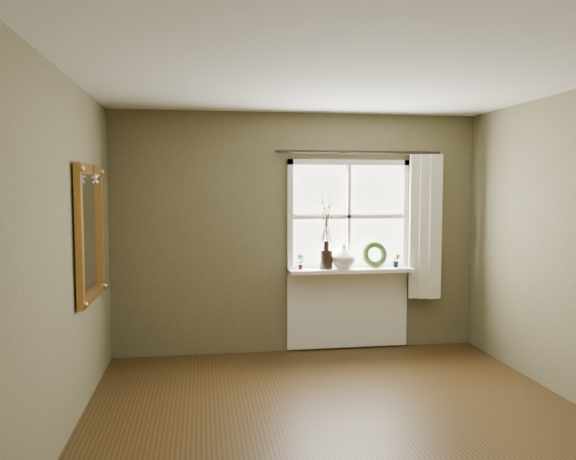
% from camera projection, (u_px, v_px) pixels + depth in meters
% --- Properties ---
extents(floor, '(4.50, 4.50, 0.00)m').
position_uv_depth(floor, '(353.00, 440.00, 3.99)').
color(floor, '#372511').
rests_on(floor, ground).
extents(ceiling, '(4.50, 4.50, 0.00)m').
position_uv_depth(ceiling, '(356.00, 68.00, 3.80)').
color(ceiling, silver).
rests_on(ceiling, ground).
extents(wall_back, '(4.00, 0.10, 2.60)m').
position_uv_depth(wall_back, '(298.00, 233.00, 6.16)').
color(wall_back, brown).
rests_on(wall_back, ground).
extents(wall_left, '(0.10, 4.50, 2.60)m').
position_uv_depth(wall_left, '(43.00, 264.00, 3.58)').
color(wall_left, brown).
rests_on(wall_left, ground).
extents(wall_front, '(4.00, 0.10, 2.60)m').
position_uv_depth(wall_front, '(566.00, 354.00, 1.63)').
color(wall_front, brown).
rests_on(wall_front, ground).
extents(window_frame, '(1.36, 0.06, 1.24)m').
position_uv_depth(window_frame, '(348.00, 216.00, 6.16)').
color(window_frame, white).
rests_on(window_frame, wall_back).
extents(window_sill, '(1.36, 0.26, 0.04)m').
position_uv_depth(window_sill, '(351.00, 270.00, 6.10)').
color(window_sill, white).
rests_on(window_sill, wall_back).
extents(window_apron, '(1.36, 0.04, 0.88)m').
position_uv_depth(window_apron, '(348.00, 308.00, 6.24)').
color(window_apron, white).
rests_on(window_apron, ground).
extents(dark_jug, '(0.16, 0.16, 0.21)m').
position_uv_depth(dark_jug, '(326.00, 259.00, 6.05)').
color(dark_jug, black).
rests_on(dark_jug, window_sill).
extents(cream_vase, '(0.31, 0.31, 0.27)m').
position_uv_depth(cream_vase, '(344.00, 256.00, 6.07)').
color(cream_vase, silver).
rests_on(cream_vase, window_sill).
extents(wreath, '(0.30, 0.16, 0.30)m').
position_uv_depth(wreath, '(375.00, 257.00, 6.17)').
color(wreath, '#29401C').
rests_on(wreath, window_sill).
extents(potted_plant_left, '(0.10, 0.08, 0.17)m').
position_uv_depth(potted_plant_left, '(300.00, 261.00, 6.00)').
color(potted_plant_left, '#29401C').
rests_on(potted_plant_left, window_sill).
extents(potted_plant_right, '(0.09, 0.08, 0.15)m').
position_uv_depth(potted_plant_right, '(397.00, 260.00, 6.17)').
color(potted_plant_right, '#29401C').
rests_on(potted_plant_right, window_sill).
extents(curtain, '(0.36, 0.12, 1.59)m').
position_uv_depth(curtain, '(424.00, 227.00, 6.20)').
color(curtain, beige).
rests_on(curtain, wall_back).
extents(curtain_rod, '(1.84, 0.03, 0.03)m').
position_uv_depth(curtain_rod, '(359.00, 152.00, 6.07)').
color(curtain_rod, black).
rests_on(curtain_rod, wall_back).
extents(gilt_mirror, '(0.10, 0.94, 1.12)m').
position_uv_depth(gilt_mirror, '(90.00, 232.00, 4.66)').
color(gilt_mirror, white).
rests_on(gilt_mirror, wall_left).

